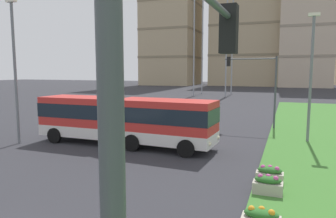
{
  "coord_description": "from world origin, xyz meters",
  "views": [
    {
      "loc": [
        7.83,
        -4.59,
        4.72
      ],
      "look_at": [
        0.4,
        14.71,
        2.2
      ],
      "focal_mm": 33.48,
      "sensor_mm": 36.0,
      "label": 1
    }
  ],
  "objects_px": {
    "flower_planter_2": "(268,185)",
    "apartment_tower_westcentre": "(247,28)",
    "streetlight_left": "(15,66)",
    "streetlight_median": "(311,72)",
    "articulated_bus": "(124,119)",
    "apartment_tower_centre": "(308,1)",
    "car_black_sedan": "(111,118)",
    "flower_planter_3": "(270,175)",
    "traffic_light_far_right": "(258,79)",
    "apartment_tower_west": "(172,5)",
    "traffic_light_near_right": "(184,139)"
  },
  "relations": [
    {
      "from": "streetlight_left",
      "to": "apartment_tower_westcentre",
      "type": "relative_size",
      "value": 0.25
    },
    {
      "from": "car_black_sedan",
      "to": "streetlight_median",
      "type": "height_order",
      "value": "streetlight_median"
    },
    {
      "from": "flower_planter_2",
      "to": "flower_planter_3",
      "type": "height_order",
      "value": "same"
    },
    {
      "from": "articulated_bus",
      "to": "car_black_sedan",
      "type": "xyz_separation_m",
      "value": [
        -4.19,
        5.32,
        -0.9
      ]
    },
    {
      "from": "flower_planter_2",
      "to": "car_black_sedan",
      "type": "bearing_deg",
      "value": 141.33
    },
    {
      "from": "articulated_bus",
      "to": "flower_planter_2",
      "type": "height_order",
      "value": "articulated_bus"
    },
    {
      "from": "apartment_tower_westcentre",
      "to": "apartment_tower_centre",
      "type": "height_order",
      "value": "apartment_tower_centre"
    },
    {
      "from": "car_black_sedan",
      "to": "articulated_bus",
      "type": "bearing_deg",
      "value": -51.81
    },
    {
      "from": "traffic_light_far_right",
      "to": "flower_planter_2",
      "type": "bearing_deg",
      "value": -83.0
    },
    {
      "from": "streetlight_median",
      "to": "apartment_tower_centre",
      "type": "bearing_deg",
      "value": 87.96
    },
    {
      "from": "streetlight_median",
      "to": "apartment_tower_centre",
      "type": "height_order",
      "value": "apartment_tower_centre"
    },
    {
      "from": "car_black_sedan",
      "to": "flower_planter_3",
      "type": "bearing_deg",
      "value": -35.25
    },
    {
      "from": "streetlight_left",
      "to": "apartment_tower_west",
      "type": "bearing_deg",
      "value": 103.91
    },
    {
      "from": "car_black_sedan",
      "to": "apartment_tower_west",
      "type": "height_order",
      "value": "apartment_tower_west"
    },
    {
      "from": "car_black_sedan",
      "to": "streetlight_left",
      "type": "relative_size",
      "value": 0.49
    },
    {
      "from": "articulated_bus",
      "to": "traffic_light_far_right",
      "type": "bearing_deg",
      "value": 51.56
    },
    {
      "from": "apartment_tower_westcentre",
      "to": "apartment_tower_centre",
      "type": "relative_size",
      "value": 0.73
    },
    {
      "from": "car_black_sedan",
      "to": "apartment_tower_centre",
      "type": "distance_m",
      "value": 87.02
    },
    {
      "from": "apartment_tower_westcentre",
      "to": "apartment_tower_centre",
      "type": "xyz_separation_m",
      "value": [
        17.85,
        -3.11,
        6.75
      ]
    },
    {
      "from": "flower_planter_2",
      "to": "streetlight_left",
      "type": "relative_size",
      "value": 0.12
    },
    {
      "from": "car_black_sedan",
      "to": "apartment_tower_westcentre",
      "type": "xyz_separation_m",
      "value": [
        0.26,
        84.61,
        17.8
      ]
    },
    {
      "from": "car_black_sedan",
      "to": "apartment_tower_westcentre",
      "type": "distance_m",
      "value": 86.46
    },
    {
      "from": "flower_planter_3",
      "to": "streetlight_left",
      "type": "distance_m",
      "value": 16.53
    },
    {
      "from": "flower_planter_2",
      "to": "apartment_tower_west",
      "type": "xyz_separation_m",
      "value": [
        -37.25,
        90.03,
        26.19
      ]
    },
    {
      "from": "flower_planter_2",
      "to": "apartment_tower_westcentre",
      "type": "bearing_deg",
      "value": 97.79
    },
    {
      "from": "apartment_tower_west",
      "to": "apartment_tower_westcentre",
      "type": "relative_size",
      "value": 1.44
    },
    {
      "from": "flower_planter_2",
      "to": "streetlight_left",
      "type": "height_order",
      "value": "streetlight_left"
    },
    {
      "from": "traffic_light_near_right",
      "to": "traffic_light_far_right",
      "type": "bearing_deg",
      "value": 93.36
    },
    {
      "from": "traffic_light_near_right",
      "to": "apartment_tower_centre",
      "type": "height_order",
      "value": "apartment_tower_centre"
    },
    {
      "from": "apartment_tower_westcentre",
      "to": "streetlight_median",
      "type": "bearing_deg",
      "value": -80.03
    },
    {
      "from": "car_black_sedan",
      "to": "streetlight_left",
      "type": "bearing_deg",
      "value": -108.28
    },
    {
      "from": "flower_planter_3",
      "to": "apartment_tower_west",
      "type": "distance_m",
      "value": 99.78
    },
    {
      "from": "traffic_light_far_right",
      "to": "streetlight_median",
      "type": "bearing_deg",
      "value": -49.02
    },
    {
      "from": "streetlight_left",
      "to": "streetlight_median",
      "type": "height_order",
      "value": "streetlight_left"
    },
    {
      "from": "traffic_light_near_right",
      "to": "streetlight_median",
      "type": "height_order",
      "value": "streetlight_median"
    },
    {
      "from": "car_black_sedan",
      "to": "traffic_light_far_right",
      "type": "distance_m",
      "value": 12.6
    },
    {
      "from": "flower_planter_3",
      "to": "streetlight_median",
      "type": "relative_size",
      "value": 0.13
    },
    {
      "from": "articulated_bus",
      "to": "apartment_tower_centre",
      "type": "xyz_separation_m",
      "value": [
        13.91,
        86.82,
        23.65
      ]
    },
    {
      "from": "streetlight_left",
      "to": "streetlight_median",
      "type": "xyz_separation_m",
      "value": [
        17.65,
        7.1,
        -0.4
      ]
    },
    {
      "from": "streetlight_median",
      "to": "apartment_tower_westcentre",
      "type": "distance_m",
      "value": 87.38
    },
    {
      "from": "flower_planter_2",
      "to": "streetlight_median",
      "type": "xyz_separation_m",
      "value": [
        1.9,
        10.29,
        4.2
      ]
    },
    {
      "from": "streetlight_median",
      "to": "flower_planter_3",
      "type": "bearing_deg",
      "value": -101.86
    },
    {
      "from": "flower_planter_2",
      "to": "flower_planter_3",
      "type": "relative_size",
      "value": 1.0
    },
    {
      "from": "flower_planter_2",
      "to": "apartment_tower_west",
      "type": "distance_m",
      "value": 100.89
    },
    {
      "from": "traffic_light_far_right",
      "to": "apartment_tower_west",
      "type": "distance_m",
      "value": 86.4
    },
    {
      "from": "car_black_sedan",
      "to": "apartment_tower_centre",
      "type": "relative_size",
      "value": 0.09
    },
    {
      "from": "car_black_sedan",
      "to": "apartment_tower_centre",
      "type": "height_order",
      "value": "apartment_tower_centre"
    },
    {
      "from": "car_black_sedan",
      "to": "apartment_tower_west",
      "type": "distance_m",
      "value": 86.87
    },
    {
      "from": "traffic_light_near_right",
      "to": "apartment_tower_centre",
      "type": "xyz_separation_m",
      "value": [
        5.21,
        101.22,
        21.27
      ]
    },
    {
      "from": "streetlight_left",
      "to": "apartment_tower_west",
      "type": "height_order",
      "value": "apartment_tower_west"
    }
  ]
}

